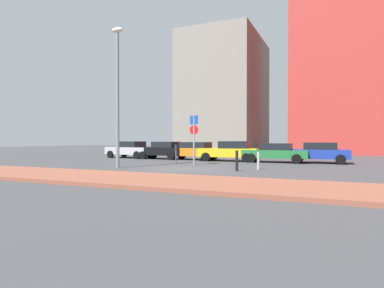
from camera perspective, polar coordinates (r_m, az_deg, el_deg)
ground_plane at (r=17.89m, az=-1.53°, el=-4.36°), size 120.00×120.00×0.00m
sidewalk_brick at (r=13.03m, az=-12.25°, el=-5.98°), size 40.00×3.72×0.14m
parked_car_silver at (r=28.84m, az=-10.76°, el=-0.94°), size 4.38×2.30×1.45m
parked_car_black at (r=26.87m, az=-5.13°, el=-1.04°), size 4.05×2.04×1.43m
parked_car_orange at (r=25.66m, az=0.28°, el=-1.13°), size 4.33×2.13×1.41m
parked_car_yellow at (r=24.21m, az=6.69°, el=-1.21°), size 4.51×2.02×1.48m
parked_car_green at (r=23.45m, az=14.47°, el=-1.43°), size 4.46×1.92×1.34m
parked_car_blue at (r=23.70m, az=21.52°, el=-1.34°), size 3.91×2.06×1.40m
parking_sign_post at (r=20.35m, az=0.34°, el=1.85°), size 0.60×0.10×3.14m
parking_meter at (r=21.19m, az=-2.85°, el=-1.29°), size 0.18×0.14×1.28m
street_lamp at (r=18.95m, az=-12.99°, el=9.83°), size 0.70×0.36×7.90m
traffic_bollard_near at (r=16.64m, az=7.89°, el=-2.94°), size 0.14×0.14×1.05m
traffic_bollard_mid at (r=17.67m, az=11.59°, el=-2.90°), size 0.13×0.13×0.95m
building_colorful_midrise at (r=45.63m, az=28.13°, el=17.91°), size 15.75×14.33×30.23m
building_under_construction at (r=50.82m, az=5.96°, el=8.60°), size 10.50×15.46×17.07m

